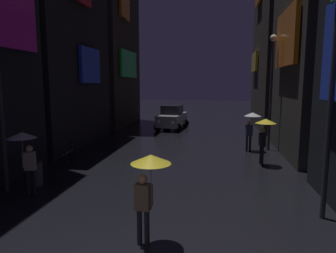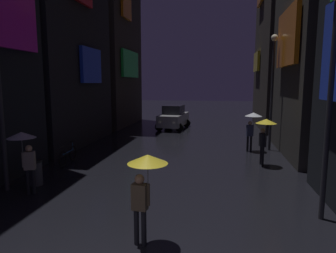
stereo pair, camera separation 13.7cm
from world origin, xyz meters
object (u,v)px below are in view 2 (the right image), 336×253
object	(u,v)px
pedestrian_midstreet_left_clear	(24,145)
bicycle_parked_at_storefront	(68,155)
pedestrian_far_right_yellow	(145,174)
streetlamp_right_far	(272,80)
car_distant	(174,117)
pedestrian_foreground_left_yellow	(265,129)
pedestrian_foreground_right_clear	(252,121)
streetlamp_right_near	(331,81)
trash_bin	(36,172)

from	to	relation	value
pedestrian_midstreet_left_clear	bicycle_parked_at_storefront	xyz separation A→B (m)	(-0.57, 3.86, -1.28)
pedestrian_far_right_yellow	streetlamp_right_far	xyz separation A→B (m)	(4.41, 10.69, 2.16)
pedestrian_midstreet_left_clear	bicycle_parked_at_storefront	bearing A→B (deg)	98.36
bicycle_parked_at_storefront	car_distant	bearing A→B (deg)	74.14
streetlamp_right_far	pedestrian_foreground_left_yellow	bearing A→B (deg)	-103.21
streetlamp_right_far	pedestrian_midstreet_left_clear	bearing A→B (deg)	-137.40
pedestrian_foreground_right_clear	streetlamp_right_near	world-z (taller)	streetlamp_right_near
car_distant	pedestrian_foreground_right_clear	bearing A→B (deg)	-53.94
pedestrian_midstreet_left_clear	streetlamp_right_near	world-z (taller)	streetlamp_right_near
streetlamp_right_near	streetlamp_right_far	bearing A→B (deg)	90.00
pedestrian_foreground_left_yellow	car_distant	world-z (taller)	pedestrian_foreground_left_yellow
trash_bin	streetlamp_right_far	bearing A→B (deg)	38.44
pedestrian_midstreet_left_clear	trash_bin	xyz separation A→B (m)	(-0.27, 0.92, -1.20)
pedestrian_foreground_right_clear	car_distant	distance (m)	9.14
pedestrian_foreground_left_yellow	streetlamp_right_far	distance (m)	4.02
pedestrian_foreground_left_yellow	streetlamp_right_near	distance (m)	5.74
pedestrian_foreground_left_yellow	trash_bin	distance (m)	9.53
bicycle_parked_at_storefront	car_distant	xyz separation A→B (m)	(3.22, 11.33, 0.54)
pedestrian_midstreet_left_clear	pedestrian_far_right_yellow	xyz separation A→B (m)	(4.63, -2.39, 0.00)
bicycle_parked_at_storefront	trash_bin	xyz separation A→B (m)	(0.30, -2.94, 0.08)
pedestrian_midstreet_left_clear	streetlamp_right_near	xyz separation A→B (m)	(9.03, -0.30, 2.06)
streetlamp_right_far	streetlamp_right_near	xyz separation A→B (m)	(-0.00, -8.60, -0.10)
pedestrian_foreground_left_yellow	trash_bin	world-z (taller)	pedestrian_foreground_left_yellow
bicycle_parked_at_storefront	pedestrian_far_right_yellow	bearing A→B (deg)	-50.27
pedestrian_midstreet_left_clear	pedestrian_far_right_yellow	distance (m)	5.21
pedestrian_foreground_right_clear	pedestrian_far_right_yellow	bearing A→B (deg)	-108.34
pedestrian_foreground_right_clear	bicycle_parked_at_storefront	distance (m)	9.54
pedestrian_foreground_right_clear	trash_bin	world-z (taller)	pedestrian_foreground_right_clear
streetlamp_right_far	streetlamp_right_near	size ratio (longest dim) A/B	1.03
pedestrian_far_right_yellow	trash_bin	bearing A→B (deg)	145.90
pedestrian_foreground_left_yellow	streetlamp_right_far	bearing A→B (deg)	76.79
pedestrian_far_right_yellow	bicycle_parked_at_storefront	distance (m)	8.23
pedestrian_midstreet_left_clear	streetlamp_right_far	distance (m)	12.46
pedestrian_foreground_left_yellow	pedestrian_far_right_yellow	distance (m)	8.24
trash_bin	car_distant	bearing A→B (deg)	78.44
pedestrian_far_right_yellow	car_distant	size ratio (longest dim) A/B	0.50
bicycle_parked_at_storefront	streetlamp_right_far	bearing A→B (deg)	24.85
pedestrian_foreground_left_yellow	streetlamp_right_near	size ratio (longest dim) A/B	0.35
pedestrian_midstreet_left_clear	car_distant	size ratio (longest dim) A/B	0.50
pedestrian_midstreet_left_clear	pedestrian_foreground_left_yellow	size ratio (longest dim) A/B	1.00
pedestrian_midstreet_left_clear	pedestrian_foreground_left_yellow	xyz separation A→B (m)	(8.26, 5.00, 0.00)
pedestrian_midstreet_left_clear	pedestrian_foreground_right_clear	bearing A→B (deg)	44.32
pedestrian_foreground_left_yellow	pedestrian_far_right_yellow	bearing A→B (deg)	-116.16
pedestrian_midstreet_left_clear	trash_bin	world-z (taller)	pedestrian_midstreet_left_clear
car_distant	streetlamp_right_near	bearing A→B (deg)	-67.60
trash_bin	pedestrian_far_right_yellow	bearing A→B (deg)	-34.10
pedestrian_foreground_right_clear	pedestrian_far_right_yellow	xyz separation A→B (m)	(-3.39, -10.21, 0.00)
car_distant	pedestrian_far_right_yellow	bearing A→B (deg)	-83.58
pedestrian_foreground_left_yellow	pedestrian_far_right_yellow	size ratio (longest dim) A/B	1.00
car_distant	streetlamp_right_far	bearing A→B (deg)	-47.15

